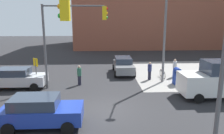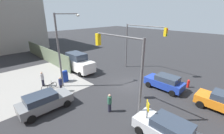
{
  "view_description": "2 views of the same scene",
  "coord_description": "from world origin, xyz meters",
  "views": [
    {
      "loc": [
        -0.19,
        -12.47,
        5.42
      ],
      "look_at": [
        0.54,
        1.62,
        2.31
      ],
      "focal_mm": 35.0,
      "sensor_mm": 36.0,
      "label": 1
    },
    {
      "loc": [
        -9.86,
        12.61,
        7.97
      ],
      "look_at": [
        1.97,
        1.03,
        1.98
      ],
      "focal_mm": 24.0,
      "sensor_mm": 36.0,
      "label": 2
    }
  ],
  "objects": [
    {
      "name": "van_white_delivery",
      "position": [
        8.14,
        1.8,
        1.28
      ],
      "size": [
        5.4,
        2.32,
        2.62
      ],
      "color": "white",
      "rests_on": "ground"
    },
    {
      "name": "sidewalk_corner",
      "position": [
        9.0,
        9.0,
        0.01
      ],
      "size": [
        12.0,
        12.0,
        0.01
      ],
      "primitive_type": "cube",
      "color": "gray",
      "rests_on": "ground"
    },
    {
      "name": "pedestrian_waiting",
      "position": [
        -2.0,
        5.2,
        0.87
      ],
      "size": [
        0.36,
        0.36,
        1.67
      ],
      "rotation": [
        0.0,
        0.0,
        3.99
      ],
      "color": "#2D664C",
      "rests_on": "ground"
    },
    {
      "name": "warning_sign_two_way",
      "position": [
        -5.4,
        4.85,
        1.64
      ],
      "size": [
        0.48,
        0.48,
        2.4
      ],
      "color": "#4C4C4C",
      "rests_on": "ground"
    },
    {
      "name": "coupe_blue",
      "position": [
        -3.29,
        -1.94,
        0.84
      ],
      "size": [
        4.09,
        2.02,
        1.62
      ],
      "color": "#1E389E",
      "rests_on": "ground"
    },
    {
      "name": "pedestrian_crossing",
      "position": [
        6.8,
        7.4,
        0.91
      ],
      "size": [
        0.36,
        0.36,
        1.74
      ],
      "rotation": [
        0.0,
        0.0,
        1.97
      ],
      "color": "#B2B2B7",
      "rests_on": "ground"
    },
    {
      "name": "mailbox_blue",
      "position": [
        6.2,
        5.0,
        0.76
      ],
      "size": [
        0.56,
        0.64,
        1.43
      ],
      "color": "navy",
      "rests_on": "ground"
    },
    {
      "name": "coupe_gray",
      "position": [
        2.07,
        9.03,
        0.84
      ],
      "size": [
        2.02,
        4.37,
        1.62
      ],
      "color": "slate",
      "rests_on": "ground"
    },
    {
      "name": "sedan_silver",
      "position": [
        -6.84,
        4.62,
        0.84
      ],
      "size": [
        4.27,
        2.02,
        1.62
      ],
      "color": "#B7BABF",
      "rests_on": "ground"
    },
    {
      "name": "ground_plane",
      "position": [
        0.0,
        0.0,
        0.0
      ],
      "size": [
        120.0,
        120.0,
        0.0
      ],
      "primitive_type": "plane",
      "color": "#28282B"
    },
    {
      "name": "traffic_signal_nw_corner",
      "position": [
        -2.63,
        4.5,
        4.6
      ],
      "size": [
        4.97,
        0.36,
        6.5
      ],
      "color": "#59595B",
      "rests_on": "ground"
    },
    {
      "name": "building_warehouse_north",
      "position": [
        11.05,
        34.0,
        8.97
      ],
      "size": [
        32.0,
        18.0,
        17.93
      ],
      "color": "#93513D",
      "rests_on": "ground"
    },
    {
      "name": "street_lamp_corner",
      "position": [
        5.12,
        5.44,
        4.7
      ],
      "size": [
        0.88,
        2.63,
        8.0
      ],
      "color": "slate",
      "rests_on": "ground"
    },
    {
      "name": "pedestrian_walking_north",
      "position": [
        4.2,
        6.5,
        0.85
      ],
      "size": [
        0.36,
        0.36,
        1.65
      ],
      "rotation": [
        0.0,
        0.0,
        0.95
      ],
      "color": "navy",
      "rests_on": "ground"
    },
    {
      "name": "bicycle_leaning_on_fence",
      "position": [
        5.6,
        7.2,
        0.35
      ],
      "size": [
        0.05,
        1.75,
        0.97
      ],
      "color": "black",
      "rests_on": "ground"
    },
    {
      "name": "traffic_signal_se_corner",
      "position": [
        2.07,
        -4.5,
        4.68
      ],
      "size": [
        6.29,
        0.36,
        6.5
      ],
      "color": "#59595B",
      "rests_on": "ground"
    }
  ]
}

